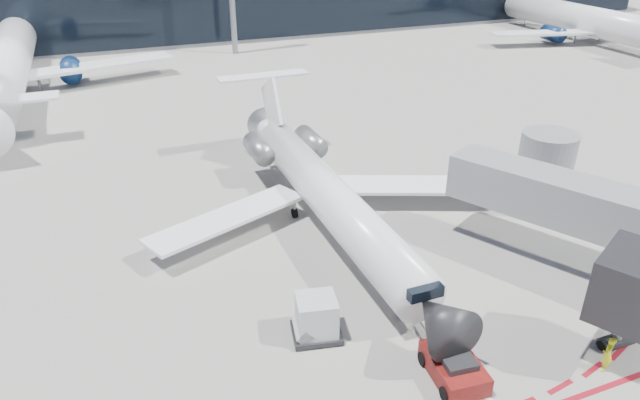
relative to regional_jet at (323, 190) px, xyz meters
name	(u,v)px	position (x,y,z in m)	size (l,w,h in m)	color
ground	(367,258)	(0.76, -4.34, -2.11)	(260.00, 260.00, 0.00)	gray
apron_centerline	(352,239)	(0.76, -2.34, -2.11)	(0.25, 40.00, 0.01)	silver
jet_bridge	(568,200)	(10.55, -7.35, 0.89)	(10.03, 15.20, 4.90)	gray
regional_jet	(323,190)	(0.00, 0.00, 0.00)	(20.51, 25.29, 6.33)	white
pushback_tug	(454,367)	(0.15, -13.23, -1.60)	(2.14, 4.52, 1.16)	#5D0F0D
ramp_worker	(608,354)	(5.93, -15.09, -1.32)	(0.58, 0.38, 1.60)	#F1FF1A
uld_container	(317,318)	(-3.92, -9.02, -1.15)	(2.37, 2.13, 1.94)	black
bg_airliner_0	(0,29)	(-18.62, 36.23, 3.86)	(36.91, 39.08, 11.94)	white
bg_airliner_1	(590,0)	(51.40, 33.49, 3.24)	(33.13, 35.08, 10.72)	white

